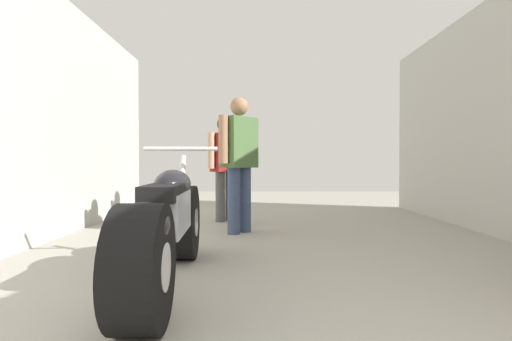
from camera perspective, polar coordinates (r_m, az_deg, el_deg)
ground_plane at (r=4.26m, az=3.60°, el=-11.25°), size 16.18×16.18×0.00m
garage_partition_left at (r=4.85m, az=-30.65°, el=7.92°), size 0.08×7.42×3.00m
motorcycle_maroon_cruiser at (r=2.92m, az=-13.27°, el=-8.30°), size 0.68×2.28×1.06m
mechanic_in_blue at (r=4.99m, az=-2.57°, el=2.11°), size 0.54×0.61×1.77m
mechanic_with_helmet at (r=6.02m, az=-4.68°, el=1.82°), size 0.55×0.51×1.65m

